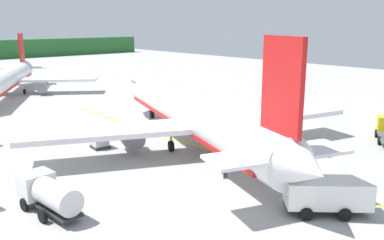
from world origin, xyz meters
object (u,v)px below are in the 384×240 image
object	(u,v)px
crew_marshaller	(225,167)
crew_loader_left	(322,147)
cargo_container_far	(285,140)
airliner_foreground	(191,115)
service_truck_catering	(49,193)
cargo_container_near	(100,140)
airliner_mid_apron	(9,79)
service_truck_baggage	(327,194)

from	to	relation	value
crew_marshaller	crew_loader_left	world-z (taller)	crew_marshaller
cargo_container_far	crew_marshaller	size ratio (longest dim) A/B	1.22
airliner_foreground	cargo_container_far	distance (m)	9.99
crew_marshaller	cargo_container_far	bearing A→B (deg)	8.27
service_truck_catering	cargo_container_near	world-z (taller)	service_truck_catering
crew_marshaller	crew_loader_left	size ratio (longest dim) A/B	1.03
airliner_mid_apron	service_truck_catering	size ratio (longest dim) A/B	5.64
airliner_mid_apron	crew_loader_left	xyz separation A→B (m)	(10.78, -55.66, -2.01)
airliner_mid_apron	crew_loader_left	bearing A→B (deg)	-79.04
airliner_foreground	cargo_container_near	xyz separation A→B (m)	(-7.59, 5.70, -2.50)
service_truck_baggage	cargo_container_far	world-z (taller)	service_truck_baggage
service_truck_baggage	crew_marshaller	distance (m)	9.09
service_truck_catering	cargo_container_far	bearing A→B (deg)	-5.11
airliner_mid_apron	cargo_container_far	distance (m)	52.96
crew_marshaller	crew_loader_left	bearing A→B (deg)	-11.10
airliner_mid_apron	service_truck_catering	world-z (taller)	airliner_mid_apron
cargo_container_near	crew_marshaller	bearing A→B (deg)	-76.50
service_truck_catering	cargo_container_far	xyz separation A→B (m)	(23.92, -2.14, -0.39)
cargo_container_near	crew_loader_left	world-z (taller)	cargo_container_near
cargo_container_near	cargo_container_far	world-z (taller)	cargo_container_far
cargo_container_far	crew_marshaller	world-z (taller)	cargo_container_far
crew_marshaller	crew_loader_left	xyz separation A→B (m)	(11.15, -2.19, -0.03)
cargo_container_far	crew_marshaller	xyz separation A→B (m)	(-10.36, -1.51, 0.02)
cargo_container_far	airliner_foreground	bearing A→B (deg)	130.33
airliner_foreground	cargo_container_near	distance (m)	9.82
airliner_mid_apron	service_truck_catering	bearing A→B (deg)	-105.62
cargo_container_near	cargo_container_far	distance (m)	19.07
airliner_foreground	cargo_container_far	world-z (taller)	airliner_foreground
service_truck_catering	airliner_mid_apron	bearing A→B (deg)	74.38
airliner_mid_apron	service_truck_baggage	world-z (taller)	airliner_mid_apron
airliner_foreground	airliner_mid_apron	xyz separation A→B (m)	(-3.72, 44.57, -0.39)
service_truck_baggage	cargo_container_near	xyz separation A→B (m)	(-3.96, 23.67, -0.53)
service_truck_catering	crew_marshaller	size ratio (longest dim) A/B	3.43
cargo_container_near	crew_loader_left	size ratio (longest dim) A/B	1.12
airliner_mid_apron	airliner_foreground	bearing A→B (deg)	-85.23
service_truck_baggage	crew_marshaller	bearing A→B (deg)	92.88
airliner_mid_apron	cargo_container_near	size ratio (longest dim) A/B	17.73
cargo_container_far	cargo_container_near	bearing A→B (deg)	136.64
service_truck_baggage	crew_marshaller	xyz separation A→B (m)	(-0.46, 9.07, -0.39)
airliner_mid_apron	cargo_container_far	bearing A→B (deg)	-79.12
airliner_foreground	crew_loader_left	distance (m)	13.36
service_truck_baggage	cargo_container_far	xyz separation A→B (m)	(9.91, 10.57, -0.41)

